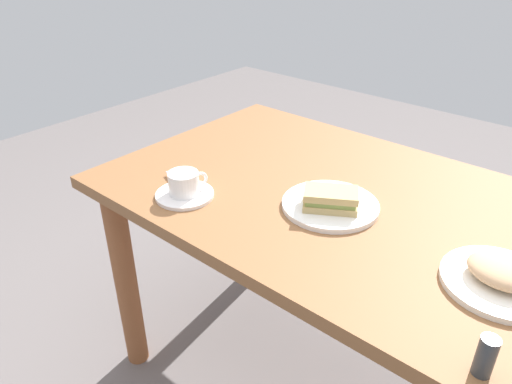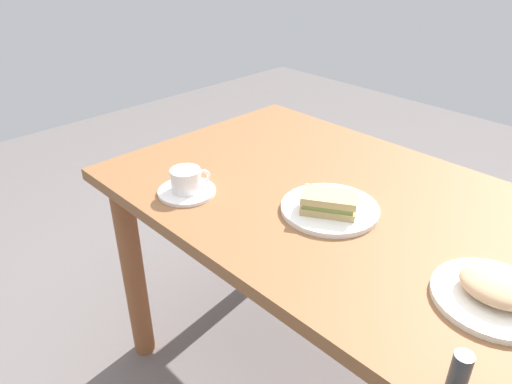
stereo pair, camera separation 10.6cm
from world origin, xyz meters
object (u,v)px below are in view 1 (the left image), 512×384
(sandwich_plate, at_px, (330,205))
(salt_shaker, at_px, (486,356))
(coffee_cup, at_px, (184,182))
(spoon, at_px, (175,181))
(dining_table, at_px, (331,232))
(side_plate, at_px, (500,282))
(sandwich_front, at_px, (331,199))
(coffee_saucer, at_px, (185,195))

(sandwich_plate, relative_size, salt_shaker, 3.26)
(coffee_cup, xyz_separation_m, spoon, (-0.07, 0.03, -0.03))
(dining_table, height_order, coffee_cup, coffee_cup)
(side_plate, bearing_deg, sandwich_front, 178.18)
(coffee_saucer, xyz_separation_m, coffee_cup, (0.00, 0.00, 0.04))
(sandwich_front, distance_m, coffee_saucer, 0.40)
(coffee_saucer, bearing_deg, coffee_cup, 68.64)
(dining_table, height_order, coffee_saucer, coffee_saucer)
(salt_shaker, bearing_deg, dining_table, 144.91)
(coffee_saucer, bearing_deg, dining_table, 43.23)
(sandwich_front, xyz_separation_m, coffee_saucer, (-0.35, -0.19, -0.03))
(side_plate, bearing_deg, dining_table, 167.01)
(dining_table, height_order, salt_shaker, salt_shaker)
(coffee_saucer, distance_m, spoon, 0.08)
(coffee_saucer, bearing_deg, spoon, 159.00)
(sandwich_plate, xyz_separation_m, spoon, (-0.41, -0.18, 0.01))
(coffee_saucer, distance_m, side_plate, 0.79)
(sandwich_plate, relative_size, sandwich_front, 1.60)
(sandwich_plate, height_order, coffee_saucer, sandwich_plate)
(dining_table, xyz_separation_m, coffee_saucer, (-0.30, -0.28, 0.14))
(dining_table, height_order, sandwich_plate, sandwich_plate)
(coffee_saucer, bearing_deg, sandwich_plate, 32.04)
(coffee_cup, distance_m, spoon, 0.08)
(spoon, bearing_deg, side_plate, 9.94)
(dining_table, bearing_deg, coffee_cup, -136.87)
(coffee_saucer, xyz_separation_m, spoon, (-0.07, 0.03, 0.01))
(coffee_cup, bearing_deg, dining_table, 43.13)
(sandwich_plate, distance_m, coffee_saucer, 0.39)
(sandwich_front, relative_size, coffee_cup, 1.47)
(dining_table, relative_size, side_plate, 5.37)
(coffee_cup, height_order, spoon, coffee_cup)
(coffee_cup, relative_size, spoon, 1.13)
(dining_table, height_order, side_plate, side_plate)
(coffee_cup, xyz_separation_m, salt_shaker, (0.82, -0.08, -0.00))
(dining_table, relative_size, sandwich_plate, 5.08)
(dining_table, distance_m, spoon, 0.48)
(spoon, bearing_deg, coffee_saucer, -21.00)
(coffee_cup, height_order, side_plate, coffee_cup)
(sandwich_plate, xyz_separation_m, side_plate, (0.44, -0.03, 0.00))
(dining_table, relative_size, coffee_cup, 11.94)
(spoon, distance_m, salt_shaker, 0.90)
(sandwich_plate, height_order, spoon, spoon)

